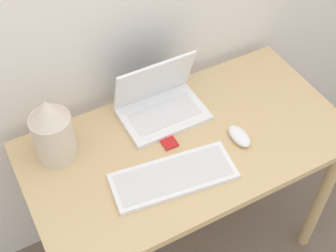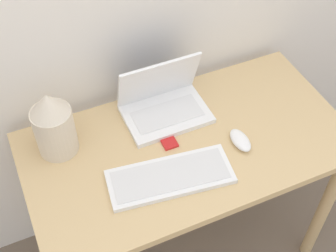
% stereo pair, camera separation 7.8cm
% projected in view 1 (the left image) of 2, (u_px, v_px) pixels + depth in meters
% --- Properties ---
extents(desk, '(1.14, 0.60, 0.75)m').
position_uv_depth(desk, '(187.00, 162.00, 1.71)').
color(desk, tan).
rests_on(desk, ground_plane).
extents(laptop, '(0.30, 0.21, 0.22)m').
position_uv_depth(laptop, '(160.00, 103.00, 1.69)').
color(laptop, white).
rests_on(laptop, desk).
extents(keyboard, '(0.42, 0.21, 0.02)m').
position_uv_depth(keyboard, '(173.00, 176.00, 1.52)').
color(keyboard, white).
rests_on(keyboard, desk).
extents(mouse, '(0.06, 0.11, 0.03)m').
position_uv_depth(mouse, '(239.00, 136.00, 1.62)').
color(mouse, white).
rests_on(mouse, desk).
extents(vase, '(0.14, 0.14, 0.25)m').
position_uv_depth(vase, '(52.00, 130.00, 1.50)').
color(vase, beige).
rests_on(vase, desk).
extents(mp3_player, '(0.05, 0.07, 0.01)m').
position_uv_depth(mp3_player, '(168.00, 142.00, 1.62)').
color(mp3_player, red).
rests_on(mp3_player, desk).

